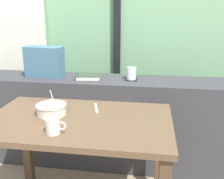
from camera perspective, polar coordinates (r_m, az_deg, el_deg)
outdoor_backdrop at (r=2.86m, az=-0.09°, el=18.14°), size 4.80×0.08×2.80m
curtain_left_panel at (r=3.07m, az=-19.55°, el=14.33°), size 0.56×0.06×2.50m
window_divider_post at (r=2.78m, az=1.13°, el=16.11°), size 0.07×0.05×2.60m
dark_console_ledge at (r=2.35m, az=-2.72°, el=-6.90°), size 2.80×0.39×0.79m
breakfast_table at (r=1.66m, az=-7.16°, el=-9.84°), size 1.13×0.68×0.71m
coaster_square at (r=2.18m, az=4.21°, el=2.19°), size 0.10×0.10×0.00m
juice_glass at (r=2.17m, az=4.24°, el=3.45°), size 0.08×0.08×0.10m
closed_book at (r=2.21m, az=-5.22°, el=2.78°), size 0.22×0.18×0.04m
throw_pillow at (r=2.33m, az=-14.50°, el=5.86°), size 0.33×0.17×0.26m
soup_bowl at (r=1.70m, az=-13.06°, el=-4.22°), size 0.19×0.19×0.17m
fork_utensil at (r=1.76m, az=-3.49°, el=-4.04°), size 0.06×0.17×0.01m
ceramic_mug at (r=1.44m, az=-12.70°, el=-7.79°), size 0.11×0.08×0.08m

